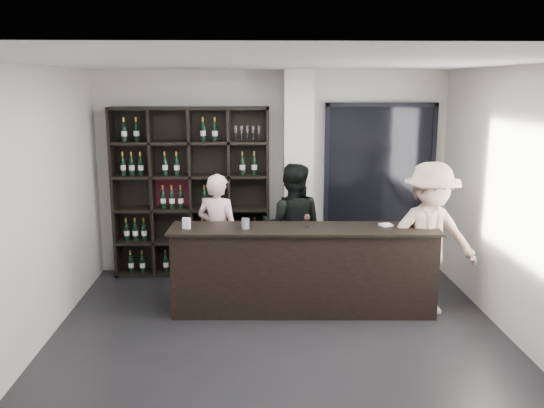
{
  "coord_description": "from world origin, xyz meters",
  "views": [
    {
      "loc": [
        -0.28,
        -5.46,
        2.71
      ],
      "look_at": [
        -0.06,
        1.1,
        1.33
      ],
      "focal_mm": 38.0,
      "sensor_mm": 36.0,
      "label": 1
    }
  ],
  "objects_px": {
    "tasting_counter": "(303,270)",
    "taster_pink": "(218,233)",
    "wine_shelf": "(191,193)",
    "customer": "(429,239)",
    "taster_black": "(292,227)"
  },
  "relations": [
    {
      "from": "tasting_counter",
      "to": "taster_pink",
      "type": "distance_m",
      "value": 1.32
    },
    {
      "from": "wine_shelf",
      "to": "customer",
      "type": "bearing_deg",
      "value": -27.58
    },
    {
      "from": "tasting_counter",
      "to": "taster_pink",
      "type": "xyz_separation_m",
      "value": [
        -1.06,
        0.75,
        0.27
      ]
    },
    {
      "from": "wine_shelf",
      "to": "tasting_counter",
      "type": "height_order",
      "value": "wine_shelf"
    },
    {
      "from": "wine_shelf",
      "to": "taster_pink",
      "type": "relative_size",
      "value": 1.52
    },
    {
      "from": "taster_pink",
      "to": "taster_black",
      "type": "xyz_separation_m",
      "value": [
        0.98,
        0.05,
        0.06
      ]
    },
    {
      "from": "wine_shelf",
      "to": "taster_pink",
      "type": "distance_m",
      "value": 0.92
    },
    {
      "from": "wine_shelf",
      "to": "customer",
      "type": "xyz_separation_m",
      "value": [
        2.95,
        -1.54,
        -0.29
      ]
    },
    {
      "from": "tasting_counter",
      "to": "taster_pink",
      "type": "bearing_deg",
      "value": 146.89
    },
    {
      "from": "customer",
      "to": "taster_pink",
      "type": "bearing_deg",
      "value": 155.98
    },
    {
      "from": "tasting_counter",
      "to": "taster_black",
      "type": "distance_m",
      "value": 0.87
    },
    {
      "from": "taster_pink",
      "to": "taster_black",
      "type": "height_order",
      "value": "taster_black"
    },
    {
      "from": "tasting_counter",
      "to": "taster_black",
      "type": "xyz_separation_m",
      "value": [
        -0.08,
        0.8,
        0.33
      ]
    },
    {
      "from": "tasting_counter",
      "to": "taster_pink",
      "type": "relative_size",
      "value": 2.01
    },
    {
      "from": "taster_pink",
      "to": "taster_black",
      "type": "relative_size",
      "value": 0.93
    }
  ]
}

